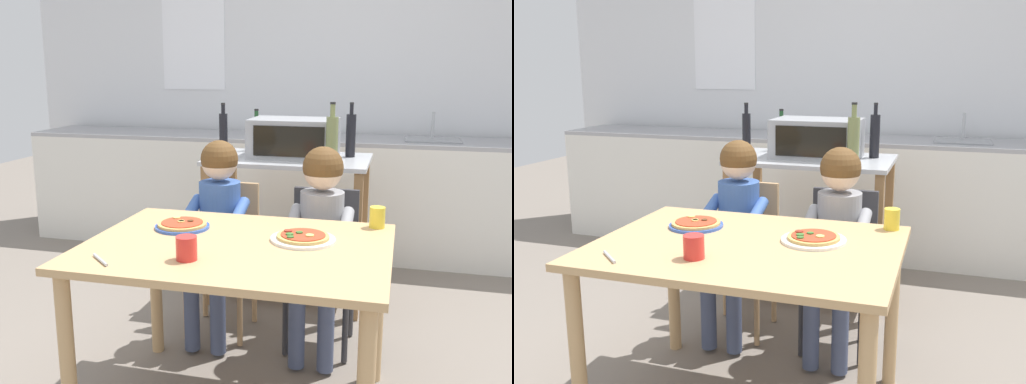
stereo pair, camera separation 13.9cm
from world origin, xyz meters
TOP-DOWN VIEW (x-y plane):
  - ground_plane at (0.00, 1.05)m, footprint 10.59×10.59m
  - back_wall_tiled at (-0.00, 2.70)m, footprint 5.30×0.13m
  - kitchen_counter at (0.00, 2.29)m, footprint 4.77×0.60m
  - kitchen_island_cart at (-0.05, 1.30)m, footprint 0.98×0.61m
  - toaster_oven at (-0.03, 1.33)m, footprint 0.53×0.37m
  - bottle_tall_green_wine at (-0.44, 1.19)m, footprint 0.05×0.05m
  - bottle_squat_spirits at (0.31, 1.42)m, footprint 0.06×0.06m
  - bottle_dark_olive_oil at (0.24, 1.08)m, footprint 0.07×0.07m
  - bottle_clear_vinegar at (-0.32, 1.55)m, footprint 0.06×0.06m
  - dining_table at (0.00, 0.00)m, footprint 1.22×0.91m
  - dining_chair_left at (-0.30, 0.75)m, footprint 0.36×0.36m
  - dining_chair_right at (0.25, 0.72)m, footprint 0.36×0.36m
  - child_in_blue_striped_shirt at (-0.30, 0.64)m, footprint 0.32×0.42m
  - child_in_grey_shirt at (0.25, 0.60)m, footprint 0.32×0.42m
  - pizza_plate_blue_rimmed at (-0.30, 0.16)m, footprint 0.24×0.24m
  - pizza_plate_white at (0.25, 0.11)m, footprint 0.27×0.27m
  - drinking_cup_red at (-0.13, -0.23)m, footprint 0.08×0.08m
  - drinking_cup_yellow at (0.53, 0.39)m, footprint 0.07×0.07m
  - serving_spoon at (-0.43, -0.33)m, footprint 0.11×0.10m

SIDE VIEW (x-z plane):
  - ground_plane at x=0.00m, z-range 0.00..0.00m
  - kitchen_counter at x=0.00m, z-range -0.10..1.01m
  - dining_chair_left at x=-0.30m, z-range 0.07..0.89m
  - dining_chair_right at x=0.25m, z-range 0.07..0.89m
  - kitchen_island_cart at x=-0.05m, z-range 0.15..1.05m
  - dining_table at x=0.00m, z-range 0.27..1.02m
  - child_in_blue_striped_shirt at x=-0.30m, z-range 0.16..1.21m
  - child_in_grey_shirt at x=0.25m, z-range 0.16..1.21m
  - serving_spoon at x=-0.43m, z-range 0.75..0.76m
  - pizza_plate_white at x=0.25m, z-range 0.74..0.78m
  - pizza_plate_blue_rimmed at x=-0.30m, z-range 0.74..0.78m
  - drinking_cup_red at x=-0.13m, z-range 0.75..0.84m
  - drinking_cup_yellow at x=0.53m, z-range 0.75..0.84m
  - bottle_clear_vinegar at x=-0.32m, z-range 0.87..1.14m
  - toaster_oven at x=-0.03m, z-range 0.90..1.14m
  - bottle_squat_spirits at x=0.31m, z-range 0.87..1.20m
  - bottle_tall_green_wine at x=-0.44m, z-range 0.88..1.21m
  - bottle_dark_olive_oil at x=0.24m, z-range 0.87..1.22m
  - back_wall_tiled at x=0.00m, z-range 0.00..2.70m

